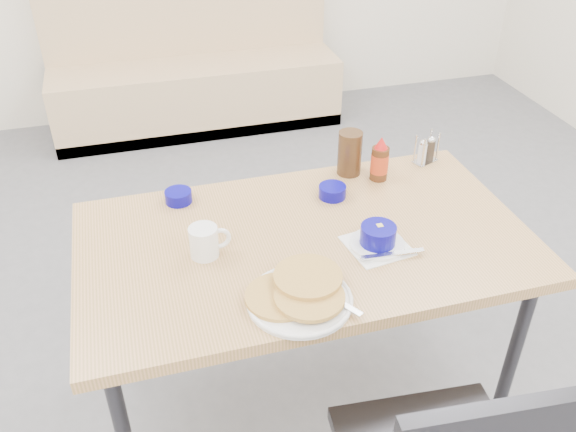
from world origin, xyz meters
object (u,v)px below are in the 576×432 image
object	(u,v)px
dining_table	(305,253)
butter_bowl	(332,192)
booth_bench	(195,73)
pancake_plate	(300,295)
condiment_caddy	(426,152)
syrup_bottle	(380,161)
coffee_mug	(205,241)
amber_tumbler	(350,153)
creamer_bowl	(178,197)
grits_setting	(378,238)

from	to	relation	value
dining_table	butter_bowl	world-z (taller)	butter_bowl
booth_bench	butter_bowl	bearing A→B (deg)	-86.12
pancake_plate	condiment_caddy	xyz separation A→B (m)	(0.68, 0.61, 0.02)
syrup_bottle	butter_bowl	bearing A→B (deg)	-160.61
booth_bench	syrup_bottle	size ratio (longest dim) A/B	11.47
dining_table	coffee_mug	distance (m)	0.33
coffee_mug	butter_bowl	distance (m)	0.51
booth_bench	amber_tumbler	size ratio (longest dim) A/B	11.71
syrup_bottle	pancake_plate	bearing A→B (deg)	-130.17
creamer_bowl	dining_table	bearing A→B (deg)	-41.74
pancake_plate	creamer_bowl	size ratio (longest dim) A/B	3.20
grits_setting	pancake_plate	bearing A→B (deg)	-150.53
pancake_plate	butter_bowl	size ratio (longest dim) A/B	3.11
grits_setting	booth_bench	bearing A→B (deg)	94.28
butter_bowl	dining_table	bearing A→B (deg)	-128.10
dining_table	coffee_mug	size ratio (longest dim) A/B	11.08
pancake_plate	coffee_mug	distance (m)	0.34
dining_table	pancake_plate	world-z (taller)	pancake_plate
amber_tumbler	pancake_plate	bearing A→B (deg)	-121.23
dining_table	pancake_plate	size ratio (longest dim) A/B	4.82
dining_table	condiment_caddy	xyz separation A→B (m)	(0.58, 0.34, 0.10)
booth_bench	dining_table	distance (m)	2.56
booth_bench	syrup_bottle	bearing A→B (deg)	-81.02
booth_bench	condiment_caddy	xyz separation A→B (m)	(0.58, -2.19, 0.45)
pancake_plate	amber_tumbler	distance (m)	0.72
booth_bench	condiment_caddy	bearing A→B (deg)	-75.30
amber_tumbler	condiment_caddy	bearing A→B (deg)	0.00
coffee_mug	butter_bowl	size ratio (longest dim) A/B	1.35
grits_setting	butter_bowl	world-z (taller)	grits_setting
creamer_bowl	grits_setting	bearing A→B (deg)	-37.17
creamer_bowl	butter_bowl	size ratio (longest dim) A/B	0.97
pancake_plate	creamer_bowl	bearing A→B (deg)	113.23
booth_bench	creamer_bowl	size ratio (longest dim) A/B	20.90
booth_bench	pancake_plate	size ratio (longest dim) A/B	6.54
grits_setting	butter_bowl	xyz separation A→B (m)	(-0.04, 0.30, -0.01)
dining_table	syrup_bottle	bearing A→B (deg)	37.26
booth_bench	pancake_plate	bearing A→B (deg)	-92.06
grits_setting	amber_tumbler	world-z (taller)	amber_tumbler
pancake_plate	grits_setting	distance (m)	0.34
booth_bench	amber_tumbler	bearing A→B (deg)	-83.00
pancake_plate	amber_tumbler	xyz separation A→B (m)	(0.37, 0.61, 0.06)
amber_tumbler	syrup_bottle	bearing A→B (deg)	-37.68
amber_tumbler	butter_bowl	bearing A→B (deg)	-128.87
condiment_caddy	syrup_bottle	bearing A→B (deg)	175.65
coffee_mug	grits_setting	distance (m)	0.52
creamer_bowl	booth_bench	bearing A→B (deg)	80.98
booth_bench	syrup_bottle	distance (m)	2.34
grits_setting	condiment_caddy	size ratio (longest dim) A/B	1.90
coffee_mug	syrup_bottle	bearing A→B (deg)	22.19
booth_bench	coffee_mug	world-z (taller)	booth_bench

